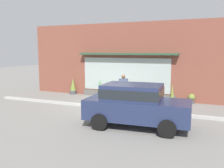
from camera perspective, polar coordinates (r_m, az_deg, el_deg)
The scene contains 12 objects.
ground_plane at distance 13.01m, azimuth -1.06°, elevation -5.56°, with size 60.00×60.00×0.00m, color gray.
curb_strip at distance 12.82m, azimuth -1.43°, elevation -5.49°, with size 14.00×0.24×0.12m, color #B2B2AD.
storefront at distance 15.63m, azimuth 3.76°, elevation 5.30°, with size 14.00×0.81×4.75m.
fire_hydrant at distance 13.97m, azimuth -0.58°, elevation -2.66°, with size 0.39×0.35×0.93m.
pedestrian_with_handbag at distance 13.65m, azimuth 2.57°, elevation -0.69°, with size 0.65×0.35×1.69m.
parked_car_navy at distance 9.68m, azimuth 5.49°, elevation -4.47°, with size 4.18×2.16×1.70m.
potted_plant_window_right at distance 14.73m, azimuth 18.05°, elevation -3.18°, with size 0.38×0.38×0.56m.
potted_plant_by_entrance at distance 14.52m, azimuth 13.86°, elevation -2.23°, with size 0.25×0.25×1.11m.
potted_plant_corner_tall at distance 15.26m, azimuth 1.93°, elevation -2.10°, with size 0.24×0.24×0.80m.
potted_plant_trailing_edge at distance 15.99m, azimuth -2.83°, elevation -1.03°, with size 0.34×0.34×1.16m.
potted_plant_doorstep at distance 17.20m, azimuth -9.07°, elevation -0.58°, with size 0.46×0.46×1.10m.
potted_plant_near_hydrant at distance 15.27m, azimuth 6.48°, elevation -2.26°, with size 0.50×0.50×0.70m.
Camera 1 is at (5.24, -11.53, 3.00)m, focal length 39.22 mm.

